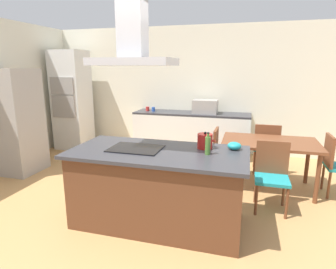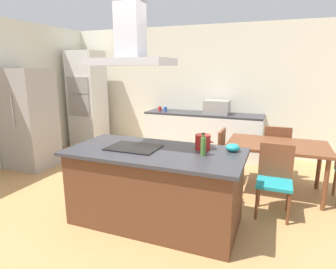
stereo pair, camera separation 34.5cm
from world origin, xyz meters
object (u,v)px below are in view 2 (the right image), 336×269
(coffee_mug_blue, at_px, (165,109))
(refrigerator, at_px, (29,119))
(countertop_microwave, at_px, (217,107))
(wall_oven_stack, at_px, (88,99))
(olive_oil_bottle, at_px, (203,146))
(dining_table, at_px, (277,149))
(coffee_mug_red, at_px, (160,109))
(cooktop, at_px, (134,147))
(mixing_bowl, at_px, (233,148))
(chair_facing_island, at_px, (275,175))
(range_hood, at_px, (131,42))
(chair_at_left_end, at_px, (215,153))
(tea_kettle, at_px, (203,142))
(chair_facing_back_wall, at_px, (277,148))

(coffee_mug_blue, distance_m, refrigerator, 2.70)
(countertop_microwave, height_order, wall_oven_stack, wall_oven_stack)
(olive_oil_bottle, height_order, dining_table, olive_oil_bottle)
(refrigerator, bearing_deg, coffee_mug_red, 46.10)
(cooktop, height_order, coffee_mug_red, coffee_mug_red)
(mixing_bowl, bearing_deg, chair_facing_island, 44.56)
(olive_oil_bottle, height_order, wall_oven_stack, wall_oven_stack)
(wall_oven_stack, xyz_separation_m, chair_facing_island, (4.21, -1.89, -0.59))
(olive_oil_bottle, height_order, countertop_microwave, countertop_microwave)
(wall_oven_stack, distance_m, refrigerator, 1.66)
(mixing_bowl, bearing_deg, coffee_mug_blue, 125.87)
(chair_facing_island, distance_m, range_hood, 2.37)
(mixing_bowl, distance_m, coffee_mug_red, 3.28)
(countertop_microwave, bearing_deg, coffee_mug_red, 179.86)
(coffee_mug_red, relative_size, chair_at_left_end, 0.10)
(coffee_mug_blue, xyz_separation_m, wall_oven_stack, (-1.88, -0.21, 0.16))
(mixing_bowl, relative_size, chair_at_left_end, 0.18)
(tea_kettle, xyz_separation_m, refrigerator, (-3.48, 0.75, -0.08))
(cooktop, height_order, chair_at_left_end, cooktop)
(chair_facing_island, xyz_separation_m, range_hood, (-1.59, -0.76, 1.59))
(chair_at_left_end, bearing_deg, mixing_bowl, -68.89)
(countertop_microwave, height_order, chair_facing_island, countertop_microwave)
(countertop_microwave, relative_size, refrigerator, 0.27)
(tea_kettle, xyz_separation_m, mixing_bowl, (0.34, 0.04, -0.04))
(countertop_microwave, height_order, dining_table, countertop_microwave)
(tea_kettle, xyz_separation_m, olive_oil_bottle, (0.06, -0.23, 0.02))
(cooktop, distance_m, olive_oil_bottle, 0.85)
(coffee_mug_red, relative_size, range_hood, 0.10)
(olive_oil_bottle, distance_m, coffee_mug_blue, 3.26)
(mixing_bowl, xyz_separation_m, wall_oven_stack, (-3.74, 2.36, 0.16))
(mixing_bowl, distance_m, chair_facing_back_wall, 1.91)
(mixing_bowl, height_order, wall_oven_stack, wall_oven_stack)
(wall_oven_stack, relative_size, chair_facing_back_wall, 2.47)
(countertop_microwave, bearing_deg, wall_oven_stack, -175.56)
(cooktop, bearing_deg, countertop_microwave, 82.38)
(countertop_microwave, distance_m, coffee_mug_blue, 1.13)
(dining_table, relative_size, chair_facing_island, 1.57)
(olive_oil_bottle, height_order, mixing_bowl, olive_oil_bottle)
(countertop_microwave, distance_m, chair_at_left_end, 1.58)
(tea_kettle, distance_m, countertop_microwave, 2.67)
(chair_facing_back_wall, height_order, chair_at_left_end, same)
(cooktop, distance_m, chair_at_left_end, 1.62)
(chair_facing_island, xyz_separation_m, chair_at_left_end, (-0.92, 0.67, 0.00))
(cooktop, relative_size, dining_table, 0.43)
(tea_kettle, distance_m, chair_at_left_end, 1.28)
(coffee_mug_red, bearing_deg, tea_kettle, -57.75)
(wall_oven_stack, xyz_separation_m, refrigerator, (-0.08, -1.65, -0.19))
(range_hood, bearing_deg, countertop_microwave, 82.38)
(tea_kettle, xyz_separation_m, countertop_microwave, (-0.39, 2.64, 0.05))
(tea_kettle, bearing_deg, refrigerator, 167.77)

